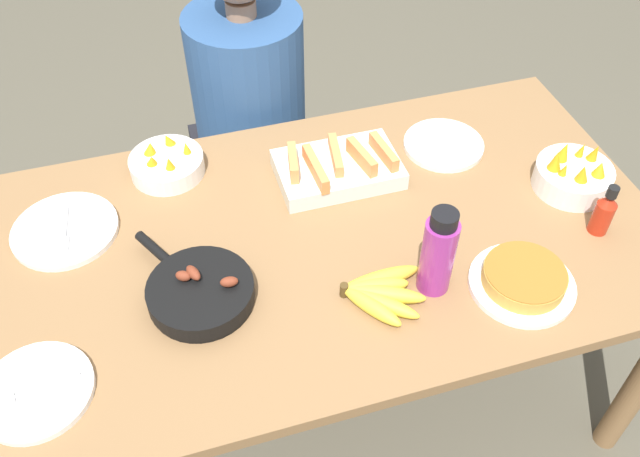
{
  "coord_description": "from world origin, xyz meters",
  "views": [
    {
      "loc": [
        -0.33,
        -1.1,
        1.99
      ],
      "look_at": [
        0.0,
        0.0,
        0.78
      ],
      "focal_mm": 38.0,
      "sensor_mm": 36.0,
      "label": 1
    }
  ],
  "objects_px": {
    "skillet": "(200,292)",
    "banana_bunch": "(379,292)",
    "person_figure": "(253,143)",
    "melon_tray": "(338,168)",
    "fruit_bowl_citrus": "(573,175)",
    "water_bottle": "(438,253)",
    "hot_sauce_bottle": "(604,212)",
    "fruit_bowl_mango": "(167,164)",
    "empty_plate_near_front": "(65,230)",
    "empty_plate_far_right": "(36,391)",
    "empty_plate_far_left": "(444,145)",
    "frittata_plate_center": "(523,280)"
  },
  "relations": [
    {
      "from": "fruit_bowl_citrus",
      "to": "person_figure",
      "type": "distance_m",
      "value": 1.06
    },
    {
      "from": "fruit_bowl_mango",
      "to": "empty_plate_near_front",
      "type": "bearing_deg",
      "value": -150.99
    },
    {
      "from": "water_bottle",
      "to": "hot_sauce_bottle",
      "type": "distance_m",
      "value": 0.47
    },
    {
      "from": "frittata_plate_center",
      "to": "skillet",
      "type": "bearing_deg",
      "value": 166.16
    },
    {
      "from": "melon_tray",
      "to": "water_bottle",
      "type": "relative_size",
      "value": 1.39
    },
    {
      "from": "banana_bunch",
      "to": "melon_tray",
      "type": "xyz_separation_m",
      "value": [
        0.04,
        0.42,
        0.01
      ]
    },
    {
      "from": "water_bottle",
      "to": "frittata_plate_center",
      "type": "bearing_deg",
      "value": -18.4
    },
    {
      "from": "hot_sauce_bottle",
      "to": "person_figure",
      "type": "bearing_deg",
      "value": 128.53
    },
    {
      "from": "skillet",
      "to": "frittata_plate_center",
      "type": "distance_m",
      "value": 0.74
    },
    {
      "from": "fruit_bowl_mango",
      "to": "water_bottle",
      "type": "xyz_separation_m",
      "value": [
        0.54,
        -0.58,
        0.08
      ]
    },
    {
      "from": "empty_plate_far_right",
      "to": "water_bottle",
      "type": "relative_size",
      "value": 0.99
    },
    {
      "from": "frittata_plate_center",
      "to": "fruit_bowl_citrus",
      "type": "bearing_deg",
      "value": 43.21
    },
    {
      "from": "person_figure",
      "to": "fruit_bowl_citrus",
      "type": "bearing_deg",
      "value": -44.96
    },
    {
      "from": "water_bottle",
      "to": "empty_plate_far_left",
      "type": "bearing_deg",
      "value": 63.25
    },
    {
      "from": "banana_bunch",
      "to": "fruit_bowl_mango",
      "type": "xyz_separation_m",
      "value": [
        -0.4,
        0.58,
        0.01
      ]
    },
    {
      "from": "melon_tray",
      "to": "fruit_bowl_mango",
      "type": "bearing_deg",
      "value": 160.89
    },
    {
      "from": "melon_tray",
      "to": "fruit_bowl_citrus",
      "type": "height_order",
      "value": "fruit_bowl_citrus"
    },
    {
      "from": "fruit_bowl_citrus",
      "to": "hot_sauce_bottle",
      "type": "xyz_separation_m",
      "value": [
        -0.02,
        -0.16,
        0.02
      ]
    },
    {
      "from": "melon_tray",
      "to": "banana_bunch",
      "type": "bearing_deg",
      "value": -95.05
    },
    {
      "from": "empty_plate_near_front",
      "to": "frittata_plate_center",
      "type": "bearing_deg",
      "value": -25.61
    },
    {
      "from": "skillet",
      "to": "banana_bunch",
      "type": "bearing_deg",
      "value": -134.37
    },
    {
      "from": "skillet",
      "to": "empty_plate_far_right",
      "type": "bearing_deg",
      "value": 83.32
    },
    {
      "from": "melon_tray",
      "to": "water_bottle",
      "type": "xyz_separation_m",
      "value": [
        0.1,
        -0.42,
        0.08
      ]
    },
    {
      "from": "fruit_bowl_mango",
      "to": "person_figure",
      "type": "bearing_deg",
      "value": 49.65
    },
    {
      "from": "skillet",
      "to": "empty_plate_far_right",
      "type": "xyz_separation_m",
      "value": [
        -0.36,
        -0.14,
        -0.02
      ]
    },
    {
      "from": "skillet",
      "to": "person_figure",
      "type": "relative_size",
      "value": 0.27
    },
    {
      "from": "empty_plate_far_left",
      "to": "hot_sauce_bottle",
      "type": "relative_size",
      "value": 1.55
    },
    {
      "from": "fruit_bowl_mango",
      "to": "hot_sauce_bottle",
      "type": "relative_size",
      "value": 1.37
    },
    {
      "from": "fruit_bowl_mango",
      "to": "fruit_bowl_citrus",
      "type": "height_order",
      "value": "fruit_bowl_citrus"
    },
    {
      "from": "empty_plate_far_left",
      "to": "hot_sauce_bottle",
      "type": "xyz_separation_m",
      "value": [
        0.24,
        -0.41,
        0.06
      ]
    },
    {
      "from": "person_figure",
      "to": "frittata_plate_center",
      "type": "bearing_deg",
      "value": -66.46
    },
    {
      "from": "empty_plate_near_front",
      "to": "empty_plate_far_left",
      "type": "height_order",
      "value": "same"
    },
    {
      "from": "frittata_plate_center",
      "to": "water_bottle",
      "type": "xyz_separation_m",
      "value": [
        -0.2,
        0.07,
        0.09
      ]
    },
    {
      "from": "skillet",
      "to": "empty_plate_far_left",
      "type": "xyz_separation_m",
      "value": [
        0.76,
        0.34,
        -0.02
      ]
    },
    {
      "from": "empty_plate_far_right",
      "to": "person_figure",
      "type": "bearing_deg",
      "value": 55.78
    },
    {
      "from": "empty_plate_far_left",
      "to": "banana_bunch",
      "type": "bearing_deg",
      "value": -128.66
    },
    {
      "from": "skillet",
      "to": "water_bottle",
      "type": "relative_size",
      "value": 1.44
    },
    {
      "from": "empty_plate_far_left",
      "to": "water_bottle",
      "type": "height_order",
      "value": "water_bottle"
    },
    {
      "from": "banana_bunch",
      "to": "skillet",
      "type": "height_order",
      "value": "skillet"
    },
    {
      "from": "empty_plate_far_left",
      "to": "empty_plate_far_right",
      "type": "distance_m",
      "value": 1.22
    },
    {
      "from": "empty_plate_far_left",
      "to": "fruit_bowl_citrus",
      "type": "height_order",
      "value": "fruit_bowl_citrus"
    },
    {
      "from": "water_bottle",
      "to": "person_figure",
      "type": "height_order",
      "value": "person_figure"
    },
    {
      "from": "empty_plate_far_right",
      "to": "person_figure",
      "type": "height_order",
      "value": "person_figure"
    },
    {
      "from": "banana_bunch",
      "to": "skillet",
      "type": "xyz_separation_m",
      "value": [
        -0.39,
        0.11,
        0.01
      ]
    },
    {
      "from": "frittata_plate_center",
      "to": "water_bottle",
      "type": "distance_m",
      "value": 0.22
    },
    {
      "from": "fruit_bowl_mango",
      "to": "water_bottle",
      "type": "distance_m",
      "value": 0.79
    },
    {
      "from": "water_bottle",
      "to": "hot_sauce_bottle",
      "type": "height_order",
      "value": "water_bottle"
    },
    {
      "from": "empty_plate_near_front",
      "to": "banana_bunch",
      "type": "bearing_deg",
      "value": -31.66
    },
    {
      "from": "person_figure",
      "to": "empty_plate_far_left",
      "type": "bearing_deg",
      "value": -45.38
    },
    {
      "from": "skillet",
      "to": "person_figure",
      "type": "height_order",
      "value": "person_figure"
    }
  ]
}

